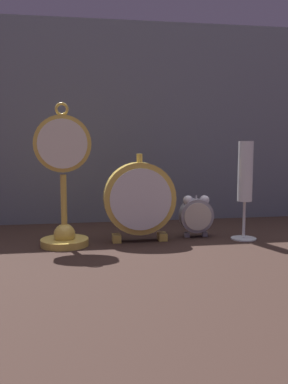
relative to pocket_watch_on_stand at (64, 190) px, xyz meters
name	(u,v)px	position (x,y,z in m)	size (l,w,h in m)	color
ground_plane	(150,247)	(0.19, -0.05, -0.13)	(4.00, 4.00, 0.00)	black
fabric_backdrop_drape	(130,123)	(0.19, 0.28, 0.16)	(1.39, 0.01, 0.58)	slate
pocket_watch_on_stand	(64,190)	(0.00, 0.00, 0.00)	(0.13, 0.11, 0.32)	gold
alarm_clock_twin_bell	(196,214)	(0.32, 0.04, -0.07)	(0.08, 0.03, 0.11)	gray
mantel_clock_silver	(140,199)	(0.18, 0.01, -0.03)	(0.17, 0.04, 0.21)	gold
champagne_flute	(245,180)	(0.43, -0.01, 0.02)	(0.06, 0.06, 0.24)	silver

